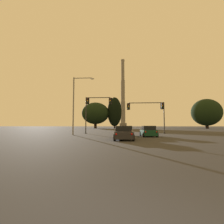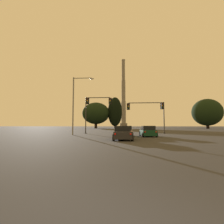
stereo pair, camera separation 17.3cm
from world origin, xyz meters
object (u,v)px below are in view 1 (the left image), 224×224
at_px(sedan_center_lane_second, 123,133).
at_px(hatchback_center_lane_front, 126,131).
at_px(traffic_light_overhead_right, 151,109).
at_px(traffic_light_overhead_left, 94,106).
at_px(smokestack, 123,100).
at_px(hatchback_right_lane_front, 148,132).
at_px(street_lamp, 77,99).

distance_m(sedan_center_lane_second, hatchback_center_lane_front, 5.67).
distance_m(traffic_light_overhead_right, traffic_light_overhead_left, 10.57).
distance_m(hatchback_center_lane_front, smokestack, 115.76).
distance_m(hatchback_right_lane_front, traffic_light_overhead_right, 9.41).
relative_size(sedan_center_lane_second, hatchback_right_lane_front, 1.14).
relative_size(hatchback_right_lane_front, street_lamp, 0.45).
bearing_deg(sedan_center_lane_second, hatchback_center_lane_front, 85.36).
distance_m(sedan_center_lane_second, hatchback_right_lane_front, 6.19).
bearing_deg(traffic_light_overhead_left, traffic_light_overhead_right, 1.30).
bearing_deg(hatchback_center_lane_front, traffic_light_overhead_right, 57.21).
xyz_separation_m(hatchback_right_lane_front, traffic_light_overhead_left, (-8.83, 8.20, 4.49)).
xyz_separation_m(hatchback_center_lane_front, hatchback_right_lane_front, (3.02, -0.44, 0.00)).
height_order(traffic_light_overhead_right, traffic_light_overhead_left, traffic_light_overhead_left).
height_order(sedan_center_lane_second, hatchback_right_lane_front, hatchback_right_lane_front).
distance_m(sedan_center_lane_second, traffic_light_overhead_right, 15.05).
distance_m(traffic_light_overhead_left, smokestack, 107.46).
bearing_deg(smokestack, traffic_light_overhead_right, -86.82).
xyz_separation_m(traffic_light_overhead_right, traffic_light_overhead_left, (-10.54, -0.24, 0.70)).
distance_m(hatchback_center_lane_front, hatchback_right_lane_front, 3.05).
bearing_deg(hatchback_right_lane_front, traffic_light_overhead_right, 76.36).
bearing_deg(smokestack, hatchback_right_lane_front, -87.91).
relative_size(sedan_center_lane_second, traffic_light_overhead_left, 0.70).
bearing_deg(hatchback_center_lane_front, hatchback_right_lane_front, -10.46).
xyz_separation_m(sedan_center_lane_second, street_lamp, (-7.41, 8.23, 4.93)).
xyz_separation_m(traffic_light_overhead_left, smokestack, (4.66, 106.11, 16.32)).
distance_m(hatchback_center_lane_front, street_lamp, 9.51).
distance_m(sedan_center_lane_second, smokestack, 121.33).
xyz_separation_m(traffic_light_overhead_left, street_lamp, (-1.90, -5.19, 0.45)).
relative_size(hatchback_right_lane_front, smokestack, 0.08).
bearing_deg(hatchback_right_lane_front, street_lamp, 162.14).
xyz_separation_m(hatchback_center_lane_front, smokestack, (-1.16, 113.87, 20.81)).
height_order(traffic_light_overhead_left, smokestack, smokestack).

